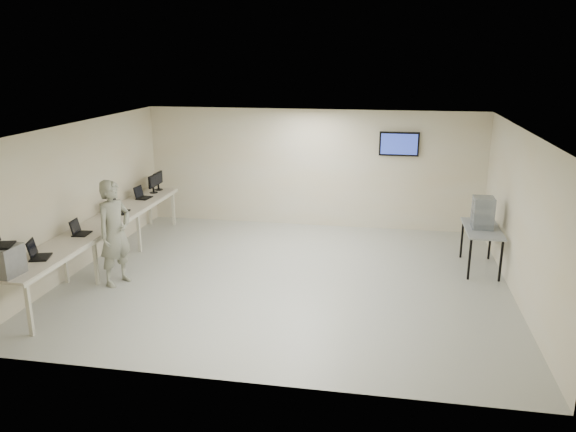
% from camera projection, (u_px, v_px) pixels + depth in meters
% --- Properties ---
extents(room, '(8.01, 7.01, 2.81)m').
position_uv_depth(room, '(288.00, 204.00, 10.10)').
color(room, '#AFAFAA').
rests_on(room, ground).
extents(workbench, '(0.76, 6.00, 0.90)m').
position_uv_depth(workbench, '(103.00, 226.00, 10.82)').
color(workbench, '#C3B3A0').
rests_on(workbench, ground).
extents(equipment_box, '(0.41, 0.46, 0.45)m').
position_uv_depth(equipment_box, '(5.00, 261.00, 8.15)').
color(equipment_box, slate).
rests_on(equipment_box, workbench).
extents(laptop_0, '(0.40, 0.43, 0.29)m').
position_uv_depth(laptop_0, '(37.00, 253.00, 8.88)').
color(laptop_0, black).
rests_on(laptop_0, workbench).
extents(laptop_1, '(0.31, 0.36, 0.27)m').
position_uv_depth(laptop_1, '(79.00, 231.00, 10.06)').
color(laptop_1, black).
rests_on(laptop_1, workbench).
extents(laptop_2, '(0.36, 0.42, 0.31)m').
position_uv_depth(laptop_2, '(117.00, 209.00, 11.44)').
color(laptop_2, black).
rests_on(laptop_2, workbench).
extents(laptop_3, '(0.32, 0.38, 0.28)m').
position_uv_depth(laptop_3, '(142.00, 195.00, 12.59)').
color(laptop_3, black).
rests_on(laptop_3, workbench).
extents(monitor_near, '(0.19, 0.42, 0.42)m').
position_uv_depth(monitor_near, '(153.00, 182.00, 13.05)').
color(monitor_near, black).
rests_on(monitor_near, workbench).
extents(monitor_far, '(0.19, 0.44, 0.43)m').
position_uv_depth(monitor_far, '(158.00, 179.00, 13.33)').
color(monitor_far, black).
rests_on(monitor_far, workbench).
extents(soldier, '(0.68, 0.82, 1.92)m').
position_uv_depth(soldier, '(115.00, 233.00, 9.96)').
color(soldier, slate).
rests_on(soldier, ground).
extents(side_table, '(0.65, 1.39, 0.83)m').
position_uv_depth(side_table, '(482.00, 231.00, 10.70)').
color(side_table, gray).
rests_on(side_table, ground).
extents(storage_bins, '(0.38, 0.42, 0.60)m').
position_uv_depth(storage_bins, '(483.00, 213.00, 10.60)').
color(storage_bins, gray).
rests_on(storage_bins, side_table).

